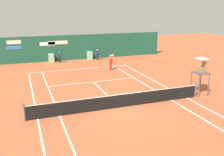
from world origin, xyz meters
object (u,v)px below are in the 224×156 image
object	(u,v)px
ball_kid_left_post	(60,56)
ball_kid_right_post	(97,54)
player_on_baseline	(111,61)
tennis_ball_near_service_line	(91,74)
umpire_chair	(201,71)

from	to	relation	value
ball_kid_left_post	ball_kid_right_post	bearing A→B (deg)	179.98
player_on_baseline	tennis_ball_near_service_line	world-z (taller)	player_on_baseline
umpire_chair	ball_kid_left_post	distance (m)	17.47
ball_kid_right_post	tennis_ball_near_service_line	bearing A→B (deg)	64.88
tennis_ball_near_service_line	umpire_chair	bearing A→B (deg)	-55.60
umpire_chair	tennis_ball_near_service_line	bearing A→B (deg)	34.40
umpire_chair	ball_kid_left_post	bearing A→B (deg)	27.75
umpire_chair	player_on_baseline	size ratio (longest dim) A/B	1.52
umpire_chair	ball_kid_right_post	bearing A→B (deg)	12.38
player_on_baseline	ball_kid_left_post	xyz separation A→B (m)	(-4.46, 5.75, -0.23)
umpire_chair	player_on_baseline	distance (m)	10.39
umpire_chair	player_on_baseline	xyz separation A→B (m)	(-3.66, 9.68, -0.86)
player_on_baseline	tennis_ball_near_service_line	distance (m)	2.71
ball_kid_right_post	tennis_ball_near_service_line	xyz separation A→B (m)	(-2.67, -6.58, -0.75)
player_on_baseline	ball_kid_right_post	distance (m)	5.76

